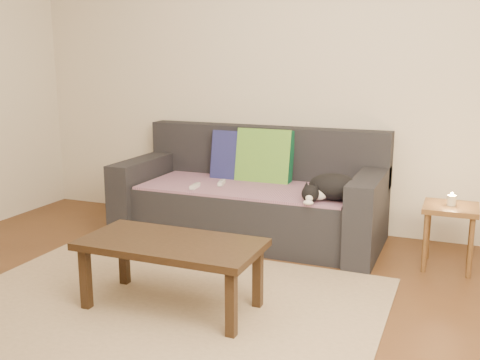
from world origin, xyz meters
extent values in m
plane|color=brown|center=(0.00, 0.00, 0.00)|extent=(4.50, 4.50, 0.00)
cube|color=beige|center=(0.00, 2.00, 1.30)|extent=(4.50, 0.04, 2.60)
cube|color=#232328|center=(0.00, 1.50, 0.21)|extent=(1.70, 0.78, 0.42)
cube|color=#232328|center=(0.00, 1.90, 0.65)|extent=(2.10, 0.18, 0.45)
cube|color=#232328|center=(-0.95, 1.50, 0.30)|extent=(0.20, 0.90, 0.60)
cube|color=#232328|center=(0.95, 1.50, 0.30)|extent=(0.20, 0.90, 0.60)
cube|color=#432C53|center=(0.00, 1.48, 0.43)|extent=(1.66, 0.74, 0.02)
cube|color=#0F1A43|center=(-0.21, 1.74, 0.63)|extent=(0.41, 0.18, 0.42)
cube|color=#0D5534|center=(0.05, 1.74, 0.63)|extent=(0.46, 0.20, 0.48)
ellipsoid|color=black|center=(0.73, 1.30, 0.54)|extent=(0.41, 0.35, 0.19)
sphere|color=black|center=(0.60, 1.16, 0.51)|extent=(0.15, 0.15, 0.12)
sphere|color=white|center=(0.60, 1.11, 0.49)|extent=(0.06, 0.06, 0.05)
ellipsoid|color=black|center=(0.89, 1.25, 0.48)|extent=(0.15, 0.08, 0.04)
cube|color=white|center=(-0.36, 1.26, 0.46)|extent=(0.05, 0.15, 0.03)
cube|color=white|center=(-0.21, 1.45, 0.46)|extent=(0.07, 0.15, 0.03)
cube|color=brown|center=(1.52, 1.42, 0.43)|extent=(0.36, 0.36, 0.04)
cylinder|color=brown|center=(1.38, 1.27, 0.21)|extent=(0.03, 0.03, 0.41)
cylinder|color=brown|center=(1.66, 1.27, 0.21)|extent=(0.03, 0.03, 0.41)
cylinder|color=brown|center=(1.38, 1.56, 0.21)|extent=(0.03, 0.03, 0.41)
cylinder|color=brown|center=(1.66, 1.56, 0.21)|extent=(0.03, 0.03, 0.41)
cylinder|color=beige|center=(1.52, 1.42, 0.48)|extent=(0.06, 0.06, 0.07)
sphere|color=#FFBF59|center=(1.52, 1.42, 0.53)|extent=(0.02, 0.02, 0.02)
cube|color=tan|center=(0.00, 0.15, 0.01)|extent=(2.50, 1.80, 0.01)
cube|color=#322013|center=(0.07, 0.12, 0.39)|extent=(1.04, 0.52, 0.04)
cube|color=#322013|center=(-0.39, -0.08, 0.19)|extent=(0.05, 0.05, 0.37)
cube|color=#322013|center=(0.52, -0.08, 0.19)|extent=(0.05, 0.05, 0.37)
cube|color=#322013|center=(-0.39, 0.31, 0.19)|extent=(0.05, 0.05, 0.37)
cube|color=#322013|center=(0.52, 0.31, 0.19)|extent=(0.05, 0.05, 0.37)
camera|label=1|loc=(1.58, -2.56, 1.43)|focal=42.00mm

